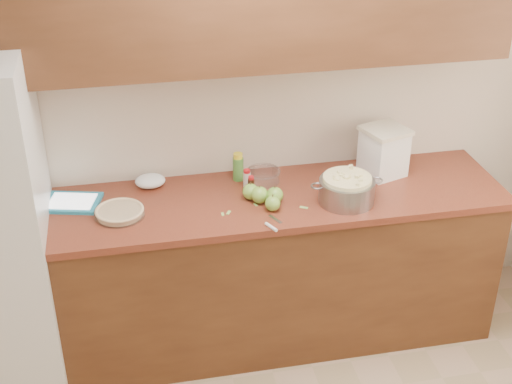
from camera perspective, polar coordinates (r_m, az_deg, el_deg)
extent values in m
plane|color=beige|center=(3.90, -0.62, 6.80)|extent=(3.60, 0.00, 3.60)
cube|color=brown|center=(4.04, 0.33, -6.33)|extent=(2.60, 0.65, 0.88)
cube|color=brown|center=(3.79, 0.34, -0.65)|extent=(2.64, 0.68, 0.04)
cylinder|color=silver|center=(3.67, -10.86, -1.64)|extent=(0.26, 0.26, 0.03)
cylinder|color=tan|center=(3.66, -10.86, -1.62)|extent=(0.23, 0.23, 0.03)
torus|color=tan|center=(3.66, -10.88, -1.45)|extent=(0.25, 0.25, 0.02)
cylinder|color=gray|center=(3.74, 7.25, 0.09)|extent=(0.29, 0.29, 0.12)
torus|color=gray|center=(3.67, 4.91, 0.48)|extent=(0.07, 0.07, 0.01)
torus|color=gray|center=(3.76, 9.62, 0.94)|extent=(0.07, 0.07, 0.01)
cylinder|color=#FFECAB|center=(3.73, 7.27, 0.31)|extent=(0.25, 0.25, 0.13)
cube|color=white|center=(4.02, 10.16, 3.08)|extent=(0.26, 0.26, 0.25)
cube|color=beige|center=(3.96, 10.33, 4.88)|extent=(0.28, 0.28, 0.02)
cube|color=teal|center=(3.83, -14.50, -0.83)|extent=(0.33, 0.28, 0.02)
cube|color=white|center=(3.82, -14.52, -0.70)|extent=(0.27, 0.22, 0.00)
cube|color=gray|center=(3.58, 1.55, -2.18)|extent=(0.06, 0.09, 0.00)
cylinder|color=white|center=(3.50, 1.22, -2.81)|extent=(0.05, 0.08, 0.02)
cylinder|color=#4C8C38|center=(3.92, -1.44, 1.86)|extent=(0.06, 0.06, 0.13)
cylinder|color=yellow|center=(3.88, -1.45, 2.91)|extent=(0.05, 0.05, 0.03)
cylinder|color=beige|center=(3.86, -0.73, 1.02)|extent=(0.04, 0.04, 0.08)
cylinder|color=red|center=(3.84, -0.73, 1.68)|extent=(0.03, 0.03, 0.02)
cylinder|color=black|center=(3.80, -0.39, 0.49)|extent=(0.03, 0.03, 0.08)
cylinder|color=red|center=(3.77, -0.39, 1.15)|extent=(0.03, 0.03, 0.02)
cylinder|color=silver|center=(3.91, 0.61, 1.28)|extent=(0.18, 0.18, 0.07)
torus|color=silver|center=(3.90, 0.61, 1.68)|extent=(0.19, 0.19, 0.01)
ellipsoid|color=white|center=(3.90, -8.46, 0.89)|extent=(0.18, 0.15, 0.07)
sphere|color=#77A939|center=(3.74, -0.44, 0.03)|extent=(0.09, 0.09, 0.09)
cylinder|color=#3F2D19|center=(3.72, -0.44, 0.70)|extent=(0.01, 0.01, 0.01)
sphere|color=#77A939|center=(3.70, 0.30, -0.23)|extent=(0.09, 0.09, 0.09)
cylinder|color=#3F2D19|center=(3.68, 0.30, 0.46)|extent=(0.01, 0.01, 0.01)
sphere|color=#77A939|center=(3.64, 1.34, -0.91)|extent=(0.08, 0.08, 0.08)
cylinder|color=#3F2D19|center=(3.61, 1.35, -0.28)|extent=(0.01, 0.01, 0.01)
sphere|color=#77A939|center=(3.70, 1.52, -0.27)|extent=(0.09, 0.09, 0.09)
cylinder|color=#3F2D19|center=(3.68, 1.53, 0.42)|extent=(0.01, 0.01, 0.01)
cube|color=#9CC660|center=(3.64, -2.21, -1.66)|extent=(0.03, 0.04, 0.00)
cube|color=#9CC660|center=(3.69, 3.85, -1.25)|extent=(0.05, 0.04, 0.00)
cube|color=#9CC660|center=(3.62, -2.68, -1.79)|extent=(0.01, 0.03, 0.00)
cube|color=#9CC660|center=(3.70, -0.04, -1.02)|extent=(0.02, 0.03, 0.00)
cube|color=#9CC660|center=(3.75, 1.34, -0.63)|extent=(0.04, 0.02, 0.00)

